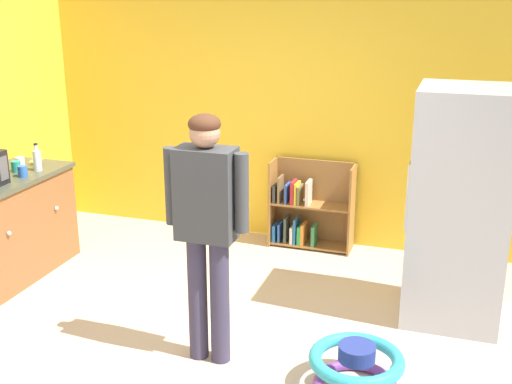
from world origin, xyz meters
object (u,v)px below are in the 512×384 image
clear_bottle (37,160)px  white_cup (20,162)px  baby_walker (356,368)px  blue_cup (23,171)px  banana_bunch (37,161)px  bookshelf (307,210)px  teal_cup (16,167)px  standing_person (207,218)px  refrigerator (459,208)px

clear_bottle → white_cup: clear_bottle is taller
baby_walker → blue_cup: blue_cup is taller
banana_bunch → clear_bottle: clear_bottle is taller
baby_walker → white_cup: size_ratio=6.36×
bookshelf → banana_bunch: (-2.29, -1.01, 0.56)m
bookshelf → white_cup: size_ratio=8.95×
banana_bunch → clear_bottle: (0.14, -0.19, 0.07)m
banana_bunch → teal_cup: (-0.01, -0.28, 0.02)m
bookshelf → standing_person: (-0.14, -2.19, 0.66)m
blue_cup → teal_cup: size_ratio=1.00×
standing_person → refrigerator: bearing=36.3°
banana_bunch → baby_walker: bearing=-21.5°
white_cup → standing_person: bearing=-24.8°
bookshelf → clear_bottle: 2.54m
white_cup → refrigerator: bearing=1.6°
baby_walker → banana_bunch: 3.49m
clear_bottle → banana_bunch: bearing=127.3°
baby_walker → teal_cup: size_ratio=6.36×
refrigerator → banana_bunch: bearing=179.3°
white_cup → clear_bottle: bearing=-9.2°
baby_walker → clear_bottle: 3.31m
clear_bottle → standing_person: bearing=-26.3°
white_cup → blue_cup: same height
refrigerator → standing_person: bearing=-143.7°
bookshelf → standing_person: 2.30m
banana_bunch → teal_cup: size_ratio=1.64×
bookshelf → teal_cup: 2.70m
standing_person → baby_walker: bearing=-3.7°
refrigerator → teal_cup: refrigerator is taller
baby_walker → teal_cup: teal_cup is taller
refrigerator → bookshelf: 1.84m
standing_person → clear_bottle: standing_person is taller
teal_cup → blue_cup: bearing=-35.9°
banana_bunch → clear_bottle: 0.25m
blue_cup → refrigerator: bearing=5.5°
standing_person → clear_bottle: bearing=153.7°
bookshelf → clear_bottle: bearing=-150.7°
bookshelf → blue_cup: blue_cup is taller
refrigerator → baby_walker: 1.50m
clear_bottle → teal_cup: 0.19m
bookshelf → clear_bottle: (-2.14, -1.20, 0.63)m
white_cup → teal_cup: same height
refrigerator → baby_walker: refrigerator is taller
clear_bottle → bookshelf: bearing=29.3°
teal_cup → bookshelf: bearing=29.4°
baby_walker → blue_cup: (-3.03, 0.85, 0.79)m
clear_bottle → teal_cup: bearing=-149.4°
refrigerator → teal_cup: (-3.70, -0.23, 0.06)m
white_cup → teal_cup: size_ratio=1.00×
banana_bunch → teal_cup: teal_cup is taller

